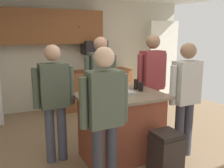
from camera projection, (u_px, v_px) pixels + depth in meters
The scene contains 19 objects.
floor at pixel (122, 153), 3.81m from camera, with size 7.04×7.04×0.00m, color #937A5B.
back_wall at pixel (67, 54), 5.99m from camera, with size 6.40×0.10×2.60m, color beige.
french_door_window_panel at pixel (163, 58), 6.82m from camera, with size 0.90×0.06×2.00m, color white.
cabinet_run_upper at pixel (51, 27), 5.51m from camera, with size 2.40×0.38×0.75m.
cabinet_run_lower at pixel (95, 88), 6.15m from camera, with size 1.80×0.63×0.90m.
microwave_over_range at pixel (94, 47), 5.96m from camera, with size 0.56×0.40×0.32m, color black.
kitchen_island at pixel (121, 126), 3.59m from camera, with size 1.21×0.85×0.95m.
person_guest_left at pixel (186, 93), 3.54m from camera, with size 0.57×0.22×1.67m.
person_host_foreground at pixel (101, 81), 4.17m from camera, with size 0.57×0.23×1.74m.
person_guest_right at pixel (152, 79), 4.19m from camera, with size 0.57×0.23×1.78m.
person_elder_center at pixel (105, 112), 2.69m from camera, with size 0.57×0.22×1.67m.
person_guest_by_door at pixel (54, 96), 3.40m from camera, with size 0.57×0.22×1.66m.
glass_short_whisky at pixel (136, 84), 3.81m from camera, with size 0.08×0.08×0.16m.
glass_stout_tall at pixel (141, 87), 3.70m from camera, with size 0.07×0.07×0.13m.
mug_ceramic_white at pixel (127, 86), 3.83m from camera, with size 0.13×0.09×0.10m.
glass_pilsner at pixel (112, 97), 3.13m from camera, with size 0.07×0.07×0.14m.
glass_dark_ale at pixel (117, 94), 3.23m from camera, with size 0.07×0.07×0.16m.
serving_tray at pixel (118, 93), 3.50m from camera, with size 0.44×0.30×0.04m.
trash_bin at pixel (165, 155), 3.12m from camera, with size 0.34×0.34×0.61m.
Camera 1 is at (-1.70, -3.07, 1.82)m, focal length 39.86 mm.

